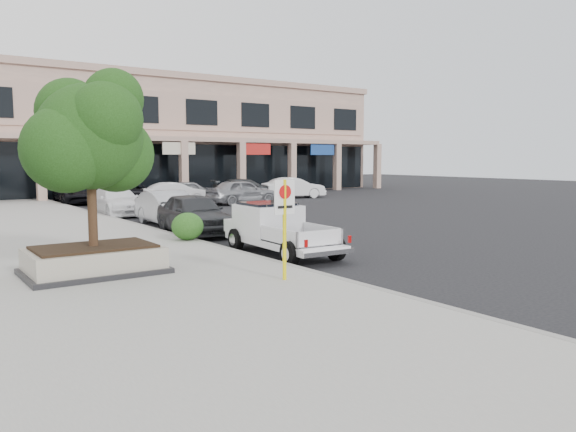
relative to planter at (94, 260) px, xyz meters
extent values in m
plane|color=black|center=(6.05, -1.85, -0.48)|extent=(120.00, 120.00, 0.00)
cube|color=gray|center=(0.55, 4.15, -0.40)|extent=(8.00, 52.00, 0.15)
cube|color=gray|center=(4.50, 4.15, -0.40)|extent=(0.20, 52.00, 0.15)
cube|color=tan|center=(14.05, 32.15, 4.02)|extent=(40.00, 10.00, 9.00)
cube|color=tan|center=(14.05, 32.15, 8.77)|extent=(40.40, 10.40, 0.50)
cube|color=tan|center=(14.05, 26.05, 3.82)|extent=(40.00, 2.20, 0.35)
cube|color=tan|center=(34.05, 25.20, 1.62)|extent=(0.55, 0.55, 4.20)
cube|color=black|center=(14.05, 27.10, 1.52)|extent=(39.20, 0.08, 3.90)
cube|color=black|center=(0.00, 0.00, -0.27)|extent=(3.20, 2.20, 0.12)
cube|color=gray|center=(0.00, 0.00, 0.04)|extent=(3.00, 2.00, 0.50)
cube|color=black|center=(0.00, 0.00, 0.32)|extent=(2.70, 1.70, 0.06)
cylinder|color=#302012|center=(0.00, 0.00, 1.45)|extent=(0.22, 0.22, 2.20)
sphere|color=#19380F|center=(0.00, 0.00, 2.95)|extent=(2.50, 2.50, 2.50)
sphere|color=#19380F|center=(0.70, 0.30, 2.55)|extent=(1.90, 1.90, 1.90)
sphere|color=#19380F|center=(-0.30, 0.50, 3.55)|extent=(1.60, 1.60, 1.60)
cylinder|color=#FDE80D|center=(3.36, -3.24, 0.82)|extent=(0.09, 0.09, 2.30)
cube|color=white|center=(3.36, -3.24, 1.57)|extent=(0.55, 0.03, 0.78)
cylinder|color=red|center=(3.36, -3.27, 1.69)|extent=(0.32, 0.02, 0.32)
ellipsoid|color=#1D4714|center=(4.22, 3.74, 0.14)|extent=(1.10, 0.99, 0.93)
imported|color=#2D2E32|center=(5.54, 5.92, 0.32)|extent=(2.28, 4.79, 1.58)
imported|color=#AEB1B7|center=(5.87, 9.12, 0.27)|extent=(1.73, 4.59, 1.50)
imported|color=white|center=(5.50, 14.85, 0.23)|extent=(2.02, 4.85, 1.40)
imported|color=black|center=(5.92, 23.49, 0.30)|extent=(3.06, 5.79, 1.55)
imported|color=gray|center=(14.16, 16.92, 0.31)|extent=(4.67, 2.01, 1.57)
imported|color=silver|center=(10.82, 19.55, 0.21)|extent=(4.27, 1.88, 1.36)
imported|color=#2F3234|center=(16.63, 20.41, 0.24)|extent=(5.25, 3.19, 1.42)
imported|color=black|center=(8.45, 20.82, 0.24)|extent=(5.22, 2.53, 1.43)
imported|color=gray|center=(12.42, 20.63, 0.23)|extent=(4.45, 3.11, 1.41)
imported|color=silver|center=(19.95, 19.31, 0.27)|extent=(4.77, 2.66, 1.49)
camera|label=1|loc=(-3.90, -13.62, 2.48)|focal=35.00mm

